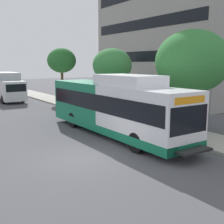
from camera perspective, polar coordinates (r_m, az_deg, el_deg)
name	(u,v)px	position (r m, az deg, el deg)	size (l,w,h in m)	color
ground_plane	(29,126)	(20.40, -16.31, -2.80)	(120.00, 120.00, 0.00)	#4C4C51
sidewalk_curb	(128,119)	(21.81, 3.15, -1.43)	(3.00, 56.00, 0.14)	#A8A399
transit_bus	(114,107)	(17.05, 0.50, 1.03)	(2.58, 12.25, 3.65)	white
street_tree_near_stop	(192,62)	(18.45, 15.76, 9.65)	(4.55, 4.55, 6.17)	#4C3823
street_tree_mid_block	(112,65)	(24.77, 0.04, 9.31)	(3.37, 3.37, 5.42)	#4C3823
street_tree_far_block	(62,61)	(33.27, -10.03, 10.06)	(3.24, 3.24, 5.83)	#4C3823
box_truck_background	(7,86)	(34.85, -20.22, 4.93)	(2.32, 7.01, 3.25)	silver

